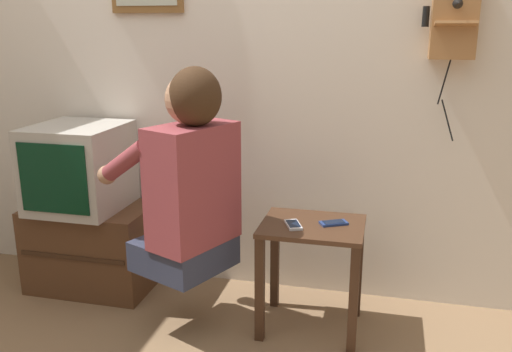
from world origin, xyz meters
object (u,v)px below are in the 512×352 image
object	(u,v)px
wall_phone_antique	(455,11)
cell_phone_held	(293,225)
television	(79,167)
cell_phone_spare	(334,223)
person	(189,178)

from	to	relation	value
wall_phone_antique	cell_phone_held	distance (m)	1.20
television	wall_phone_antique	xyz separation A→B (m)	(1.82, 0.21, 0.78)
cell_phone_held	cell_phone_spare	world-z (taller)	same
person	cell_phone_held	bearing A→B (deg)	-52.66
television	cell_phone_held	distance (m)	1.19
person	wall_phone_antique	distance (m)	1.40
television	cell_phone_held	bearing A→B (deg)	-8.43
television	cell_phone_spare	xyz separation A→B (m)	(1.35, -0.11, -0.15)
cell_phone_held	person	bearing A→B (deg)	171.30
wall_phone_antique	cell_phone_held	xyz separation A→B (m)	(-0.65, -0.38, -0.93)
wall_phone_antique	television	bearing A→B (deg)	-173.42
person	television	xyz separation A→B (m)	(-0.72, 0.29, -0.07)
cell_phone_spare	cell_phone_held	bearing A→B (deg)	-97.13
person	television	size ratio (longest dim) A/B	1.95
person	cell_phone_spare	size ratio (longest dim) A/B	6.73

